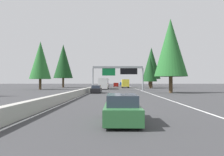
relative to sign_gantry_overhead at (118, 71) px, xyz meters
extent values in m
plane|color=#38383A|center=(10.48, 6.04, -4.73)|extent=(320.00, 320.00, 0.00)
cube|color=#ADAAA3|center=(30.48, 6.34, -4.28)|extent=(180.00, 0.56, 0.90)
cube|color=silver|center=(20.48, -5.48, -4.72)|extent=(160.00, 0.16, 0.01)
cube|color=silver|center=(20.48, 5.79, -4.72)|extent=(160.00, 0.16, 0.01)
cylinder|color=gray|center=(0.04, 6.34, -2.01)|extent=(0.36, 0.36, 5.44)
cylinder|color=gray|center=(0.04, -5.98, -2.01)|extent=(0.36, 0.36, 5.44)
cube|color=gray|center=(0.04, 0.18, 0.96)|extent=(0.50, 12.32, 0.50)
cube|color=#0C602D|center=(-0.11, 2.40, -0.14)|extent=(0.12, 3.20, 1.90)
cube|color=black|center=(-0.11, -2.53, -0.04)|extent=(0.16, 4.20, 1.50)
cube|color=#2D6B38|center=(-40.42, 0.44, -4.20)|extent=(4.40, 1.80, 0.76)
cube|color=#2D3847|center=(-40.64, 0.44, -3.54)|extent=(2.46, 1.51, 0.56)
cylinder|color=black|center=(-39.01, 1.23, -4.41)|extent=(0.64, 0.22, 0.64)
cylinder|color=black|center=(-39.01, -0.35, -4.41)|extent=(0.64, 0.22, 0.64)
cylinder|color=black|center=(-41.83, 1.23, -4.41)|extent=(0.64, 0.22, 0.64)
cylinder|color=black|center=(-41.83, -0.35, -4.41)|extent=(0.64, 0.22, 0.64)
cube|color=black|center=(-12.11, 4.35, -4.20)|extent=(4.40, 1.80, 0.76)
cube|color=#2D3847|center=(-12.33, 4.35, -3.54)|extent=(2.46, 1.51, 0.56)
cylinder|color=black|center=(-10.70, 5.14, -4.41)|extent=(0.64, 0.22, 0.64)
cylinder|color=black|center=(-10.70, 3.56, -4.41)|extent=(0.64, 0.22, 0.64)
cylinder|color=black|center=(-13.52, 5.14, -4.41)|extent=(0.64, 0.22, 0.64)
cylinder|color=black|center=(-13.52, 3.56, -4.41)|extent=(0.64, 0.22, 0.64)
cube|color=gold|center=(21.82, -2.72, -3.03)|extent=(6.12, 2.40, 2.50)
cube|color=#1E4793|center=(26.07, -2.72, -3.33)|extent=(2.38, 2.30, 1.90)
cylinder|color=black|center=(25.90, -1.66, -4.28)|extent=(0.90, 0.28, 0.90)
cylinder|color=black|center=(25.90, -3.78, -4.28)|extent=(0.90, 0.28, 0.90)
cylinder|color=black|center=(20.12, -1.66, -4.28)|extent=(0.90, 0.28, 0.90)
cylinder|color=black|center=(20.12, -3.78, -4.28)|extent=(0.90, 0.28, 0.90)
cube|color=black|center=(32.62, 4.16, -4.20)|extent=(4.40, 1.80, 0.76)
cube|color=#2D3847|center=(32.40, 4.16, -3.54)|extent=(2.46, 1.51, 0.56)
cylinder|color=black|center=(34.03, 4.95, -4.41)|extent=(0.64, 0.22, 0.64)
cylinder|color=black|center=(34.03, 3.37, -4.41)|extent=(0.64, 0.22, 0.64)
cylinder|color=black|center=(31.21, 4.95, -4.41)|extent=(0.64, 0.22, 0.64)
cylinder|color=black|center=(31.21, 3.37, -4.41)|extent=(0.64, 0.22, 0.64)
cube|color=#1E4793|center=(75.36, -2.96, -4.12)|extent=(5.60, 2.00, 0.70)
cube|color=#1E4793|center=(76.37, -2.96, -3.32)|extent=(2.24, 1.84, 0.90)
cube|color=#2D3847|center=(76.37, -2.96, -3.23)|extent=(2.02, 1.92, 0.41)
cylinder|color=black|center=(77.21, -2.10, -4.33)|extent=(0.80, 0.28, 0.80)
cylinder|color=black|center=(77.21, -3.82, -4.33)|extent=(0.80, 0.28, 0.80)
cylinder|color=black|center=(73.51, -2.10, -4.33)|extent=(0.80, 0.28, 0.80)
cylinder|color=black|center=(73.51, -3.82, -4.33)|extent=(0.80, 0.28, 0.80)
cube|color=white|center=(10.46, 4.18, -3.08)|extent=(11.50, 2.50, 2.90)
cube|color=#2D3847|center=(10.46, 4.18, -2.71)|extent=(11.04, 2.55, 0.84)
cylinder|color=black|center=(14.49, 5.28, -4.23)|extent=(1.00, 0.30, 1.00)
cylinder|color=black|center=(14.49, 3.08, -4.23)|extent=(1.00, 0.30, 1.00)
cylinder|color=black|center=(6.44, 5.28, -4.23)|extent=(1.00, 0.30, 1.00)
cylinder|color=black|center=(6.44, 3.08, -4.23)|extent=(1.00, 0.30, 1.00)
cube|color=maroon|center=(33.90, 0.51, -3.76)|extent=(5.00, 1.95, 1.44)
cube|color=#2D3847|center=(31.60, 0.51, -3.50)|extent=(0.08, 1.48, 0.56)
cylinder|color=black|center=(35.60, 1.36, -4.38)|extent=(0.70, 0.24, 0.70)
cylinder|color=black|center=(35.60, -0.35, -4.38)|extent=(0.70, 0.24, 0.70)
cylinder|color=black|center=(32.20, 1.36, -4.38)|extent=(0.70, 0.24, 0.70)
cylinder|color=black|center=(32.20, -0.35, -4.38)|extent=(0.70, 0.24, 0.70)
cylinder|color=#4C3823|center=(-11.25, -9.84, -3.15)|extent=(0.70, 0.70, 3.14)
cone|color=#236028|center=(-11.25, -9.84, 3.99)|extent=(6.29, 6.29, 11.15)
cylinder|color=#4C3823|center=(22.35, -11.95, -3.16)|extent=(0.70, 0.70, 3.13)
cone|color=#143D19|center=(22.35, -11.95, 3.95)|extent=(6.26, 6.26, 11.09)
cylinder|color=#4C3823|center=(15.44, -10.33, -3.62)|extent=(0.60, 0.60, 2.21)
cone|color=#143D19|center=(15.44, -10.33, 1.39)|extent=(4.42, 4.42, 7.83)
cylinder|color=#4C3823|center=(50.87, -15.74, -3.08)|extent=(0.72, 0.72, 3.29)
cone|color=#236028|center=(50.87, -15.74, 4.41)|extent=(6.59, 6.59, 11.68)
cylinder|color=#4C3823|center=(5.49, 21.34, -3.27)|extent=(0.68, 0.68, 2.90)
cone|color=#236028|center=(5.49, 21.34, 3.33)|extent=(5.81, 5.81, 10.30)
cylinder|color=#4C3823|center=(24.59, 19.80, -2.99)|extent=(0.74, 0.74, 3.47)
cone|color=#143D19|center=(24.59, 19.80, 4.89)|extent=(6.93, 6.93, 12.29)
camera|label=1|loc=(-51.53, 0.79, -2.60)|focal=33.65mm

